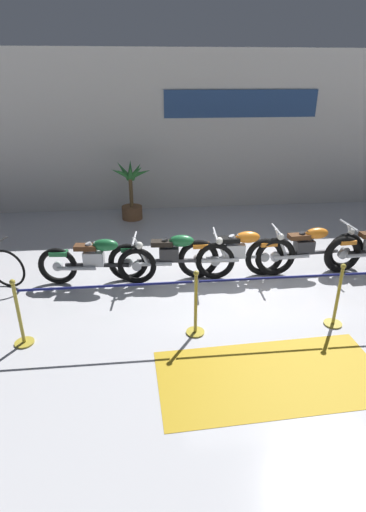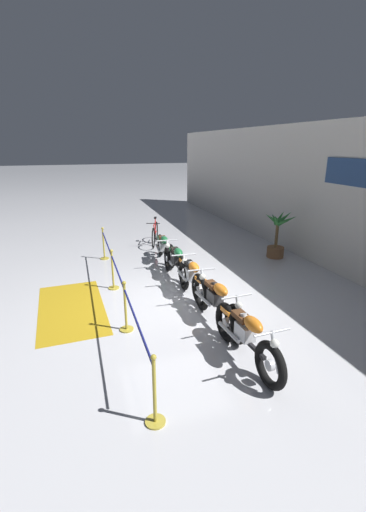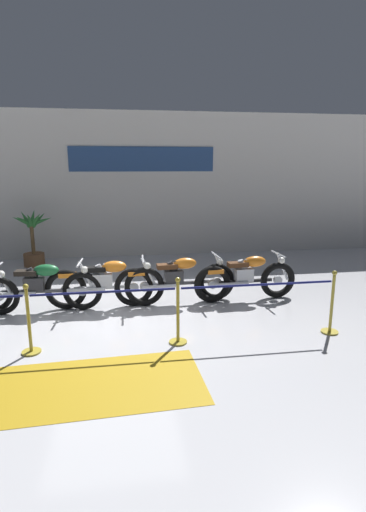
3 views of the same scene
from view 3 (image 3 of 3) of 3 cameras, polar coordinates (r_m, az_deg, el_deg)
name	(u,v)px [view 3 (image 3 of 3)]	position (r m, az deg, el deg)	size (l,w,h in m)	color
ground_plane	(111,317)	(7.43, -10.24, -8.59)	(120.00, 120.00, 0.00)	silver
back_wall	(112,185)	(12.06, -10.14, 9.91)	(28.00, 0.29, 4.20)	silver
motorcycle_green_1	(38,287)	(7.93, -20.00, -4.16)	(2.38, 0.62, 0.95)	black
motorcycle_orange_2	(106,283)	(7.78, -10.96, -3.86)	(2.26, 0.62, 0.97)	black
motorcycle_orange_3	(177,280)	(7.90, -0.91, -3.39)	(2.44, 0.62, 0.96)	black
motorcycle_orange_4	(246,278)	(8.17, 9.01, -3.09)	(2.16, 0.62, 0.95)	black
potted_palm_left_of_row	(33,238)	(11.50, -20.67, 2.38)	(1.08, 1.05, 1.55)	brown
stanchion_far_left	(15,308)	(6.22, -22.88, -6.92)	(7.31, 0.28, 1.05)	gold
stanchion_mid_left	(30,330)	(6.30, -21.07, -9.82)	(0.28, 0.28, 1.05)	gold
stanchion_mid_right	(178,321)	(6.20, -0.73, -9.28)	(0.28, 0.28, 1.05)	gold
stanchion_far_right	(331,312)	(6.99, 20.42, -7.50)	(0.28, 0.28, 1.05)	gold
floor_banner	(86,386)	(5.38, -13.73, -17.55)	(2.96, 1.42, 0.01)	#B78E19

